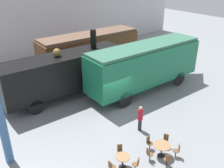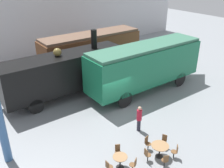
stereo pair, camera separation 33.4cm
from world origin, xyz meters
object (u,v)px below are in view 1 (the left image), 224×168
(passenger_coach_wooden, at_px, (90,47))
(cafe_table_mid, at_px, (123,159))
(steam_locomotive, at_px, (65,72))
(streamlined_locomotive, at_px, (152,62))
(visitor_person, at_px, (140,117))
(cafe_table_near, at_px, (162,147))
(cafe_chair_0, at_px, (168,159))

(passenger_coach_wooden, bearing_deg, cafe_table_mid, -116.25)
(cafe_table_mid, bearing_deg, steam_locomotive, 80.53)
(streamlined_locomotive, relative_size, visitor_person, 6.94)
(cafe_table_near, bearing_deg, cafe_chair_0, -116.69)
(visitor_person, bearing_deg, passenger_coach_wooden, 73.02)
(cafe_table_mid, bearing_deg, visitor_person, 32.20)
(visitor_person, bearing_deg, steam_locomotive, 101.98)
(cafe_chair_0, bearing_deg, cafe_table_mid, 80.57)
(streamlined_locomotive, distance_m, visitor_person, 6.69)
(passenger_coach_wooden, distance_m, cafe_table_mid, 14.69)
(streamlined_locomotive, distance_m, cafe_table_mid, 10.28)
(passenger_coach_wooden, bearing_deg, cafe_table_near, -106.73)
(visitor_person, bearing_deg, cafe_table_near, -105.62)
(cafe_table_near, distance_m, cafe_chair_0, 0.88)
(steam_locomotive, relative_size, cafe_table_mid, 12.89)
(streamlined_locomotive, relative_size, cafe_chair_0, 14.38)
(steam_locomotive, distance_m, cafe_table_mid, 9.36)
(cafe_table_mid, height_order, visitor_person, visitor_person)
(passenger_coach_wooden, relative_size, steam_locomotive, 1.04)
(steam_locomotive, distance_m, visitor_person, 7.44)
(cafe_table_near, xyz_separation_m, cafe_chair_0, (-0.39, -0.78, -0.13))
(streamlined_locomotive, xyz_separation_m, cafe_table_near, (-5.79, -6.67, -1.77))
(streamlined_locomotive, xyz_separation_m, cafe_chair_0, (-6.18, -7.44, -1.91))
(passenger_coach_wooden, xyz_separation_m, cafe_table_mid, (-6.45, -13.09, -1.69))
(cafe_table_near, bearing_deg, cafe_table_mid, 164.66)
(streamlined_locomotive, height_order, visitor_person, streamlined_locomotive)
(steam_locomotive, xyz_separation_m, visitor_person, (1.52, -7.19, -1.17))
(visitor_person, bearing_deg, cafe_table_mid, -147.80)
(steam_locomotive, relative_size, cafe_chair_0, 11.70)
(passenger_coach_wooden, height_order, streamlined_locomotive, streamlined_locomotive)
(cafe_chair_0, bearing_deg, visitor_person, 8.35)
(cafe_table_mid, height_order, cafe_chair_0, cafe_chair_0)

